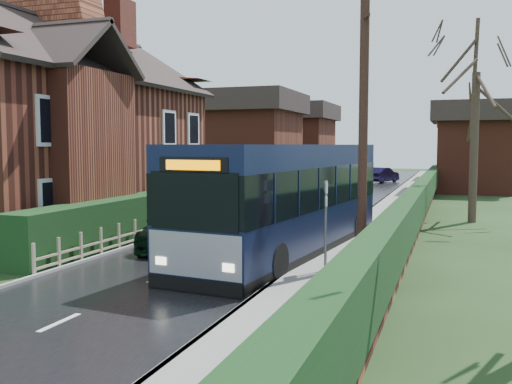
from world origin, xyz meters
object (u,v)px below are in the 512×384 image
at_px(brick_house, 51,123).
at_px(bus, 288,200).
at_px(car_green, 178,227).
at_px(bus_stop_sign, 326,213).
at_px(telegraph_pole, 363,135).
at_px(car_silver, 196,221).

bearing_deg(brick_house, bus, -12.37).
height_order(car_green, bus_stop_sign, bus_stop_sign).
height_order(bus, bus_stop_sign, bus).
distance_m(car_green, telegraph_pole, 7.26).
distance_m(car_silver, bus_stop_sign, 6.69).
xyz_separation_m(car_silver, telegraph_pole, (6.30, -2.76, 2.95)).
distance_m(brick_house, telegraph_pole, 14.18).
distance_m(brick_house, bus_stop_sign, 13.99).
height_order(bus_stop_sign, telegraph_pole, telegraph_pole).
bearing_deg(bus, car_green, -171.18).
bearing_deg(car_silver, bus_stop_sign, -23.91).
xyz_separation_m(brick_house, car_green, (7.13, -2.55, -3.69)).
xyz_separation_m(brick_house, bus_stop_sign, (12.73, -5.11, -2.71)).
relative_size(brick_house, telegraph_pole, 1.99).
height_order(car_green, telegraph_pole, telegraph_pole).
xyz_separation_m(car_silver, bus_stop_sign, (5.50, -3.70, 0.91)).
distance_m(car_green, bus_stop_sign, 6.23).
height_order(car_silver, bus_stop_sign, bus_stop_sign).
distance_m(bus, telegraph_pole, 3.73).
bearing_deg(bus, brick_house, 174.07).
bearing_deg(brick_house, car_green, -19.70).
bearing_deg(telegraph_pole, brick_house, 143.18).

